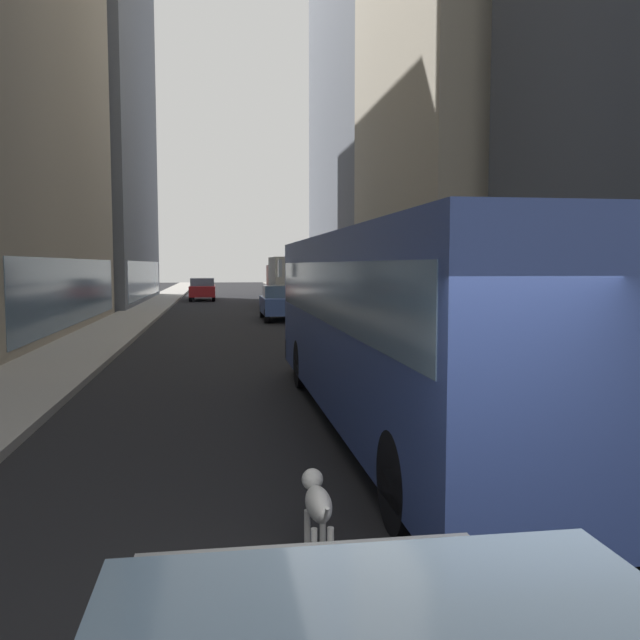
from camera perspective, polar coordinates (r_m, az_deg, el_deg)
The scene contains 10 objects.
ground_plane at distance 38.34m, azimuth -6.18°, elevation 0.87°, with size 120.00×120.00×0.00m, color black.
sidewalk_left at distance 38.51m, azimuth -14.69°, elevation 0.87°, with size 2.40×110.00×0.15m, color #9E9991.
sidewalk_right at distance 39.00m, azimuth 2.22°, elevation 1.07°, with size 2.40×110.00×0.15m, color #9E9991.
building_left_far at distance 48.92m, azimuth -21.51°, elevation 16.87°, with size 10.75×20.78×26.24m.
building_right_far at distance 52.70m, azimuth 6.84°, elevation 18.46°, with size 10.76×21.60×30.20m.
transit_bus at distance 10.63m, azimuth 6.96°, elevation 0.39°, with size 2.78×11.53×3.05m.
car_blue_hatchback at distance 31.07m, azimuth -3.38°, elevation 1.50°, with size 1.74×4.02×1.62m.
car_red_coupe at distance 49.06m, azimuth -10.02°, elevation 2.63°, with size 1.80×4.72×1.62m.
box_truck at distance 42.84m, azimuth -2.71°, elevation 3.53°, with size 2.30×7.50×3.05m.
dalmatian_dog at distance 6.00m, azimuth -0.23°, elevation -15.39°, with size 0.22×0.96×0.72m.
Camera 1 is at (-1.66, -3.21, 2.58)m, focal length 37.39 mm.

